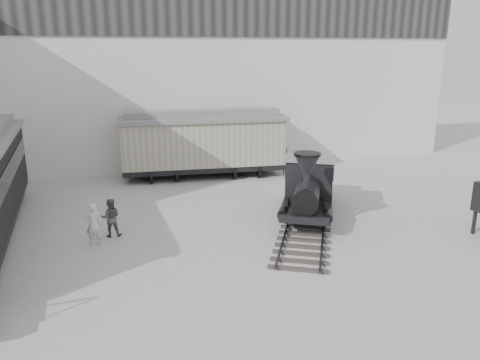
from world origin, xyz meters
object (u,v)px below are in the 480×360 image
object	(u,v)px
locomotive	(309,191)
boxcar	(203,142)
visitor_b	(111,217)
visitor_a	(94,224)

from	to	relation	value
locomotive	boxcar	size ratio (longest dim) A/B	0.96
boxcar	visitor_b	world-z (taller)	boxcar
visitor_a	locomotive	bearing A→B (deg)	-176.24
locomotive	visitor_b	bearing A→B (deg)	-154.28
boxcar	locomotive	bearing A→B (deg)	-65.47
boxcar	visitor_a	size ratio (longest dim) A/B	5.70
locomotive	boxcar	distance (m)	8.92
visitor_a	visitor_b	bearing A→B (deg)	-128.88
locomotive	visitor_b	xyz separation A→B (m)	(-8.49, 0.26, -0.46)
locomotive	visitor_a	bearing A→B (deg)	-149.31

